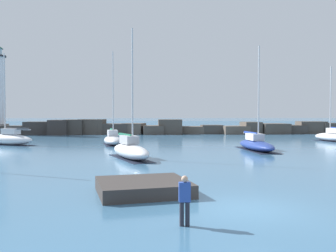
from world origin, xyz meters
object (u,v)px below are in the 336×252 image
object	(u,v)px
sailboat_moored_0	(9,139)
sailboat_moored_3	(333,136)
person_on_rocks	(185,198)
sailboat_moored_1	(113,139)
sailboat_moored_6	(130,150)
sailboat_moored_2	(256,144)

from	to	relation	value
sailboat_moored_0	sailboat_moored_3	world-z (taller)	sailboat_moored_0
sailboat_moored_0	person_on_rocks	distance (m)	35.57
person_on_rocks	sailboat_moored_0	bearing A→B (deg)	117.96
sailboat_moored_1	sailboat_moored_6	world-z (taller)	sailboat_moored_1
sailboat_moored_6	person_on_rocks	xyz separation A→B (m)	(2.46, -17.77, 0.19)
person_on_rocks	sailboat_moored_6	bearing A→B (deg)	97.87
sailboat_moored_2	sailboat_moored_3	distance (m)	16.93
sailboat_moored_2	sailboat_moored_6	size ratio (longest dim) A/B	0.99
sailboat_moored_6	person_on_rocks	distance (m)	17.94
sailboat_moored_1	sailboat_moored_6	distance (m)	13.39
sailboat_moored_3	person_on_rocks	xyz separation A→B (m)	(-22.45, -34.64, 0.22)
sailboat_moored_2	person_on_rocks	bearing A→B (deg)	-111.34
sailboat_moored_6	sailboat_moored_0	bearing A→B (deg)	136.18
sailboat_moored_0	sailboat_moored_1	xyz separation A→B (m)	(11.68, -0.50, -0.08)
sailboat_moored_2	person_on_rocks	size ratio (longest dim) A/B	6.26
sailboat_moored_1	person_on_rocks	size ratio (longest dim) A/B	6.61
person_on_rocks	sailboat_moored_3	bearing A→B (deg)	57.05
sailboat_moored_6	sailboat_moored_2	bearing A→B (deg)	27.49
sailboat_moored_1	sailboat_moored_3	world-z (taller)	sailboat_moored_1
sailboat_moored_3	sailboat_moored_6	xyz separation A→B (m)	(-24.90, -16.87, 0.03)
sailboat_moored_2	person_on_rocks	distance (m)	25.67
sailboat_moored_0	sailboat_moored_2	world-z (taller)	sailboat_moored_0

